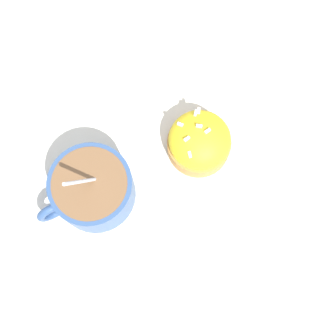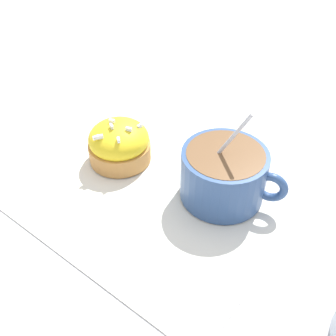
# 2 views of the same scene
# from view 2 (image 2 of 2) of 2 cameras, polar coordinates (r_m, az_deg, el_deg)

# --- Properties ---
(ground_plane) EXTENTS (3.00, 3.00, 0.00)m
(ground_plane) POSITION_cam_2_polar(r_m,az_deg,el_deg) (0.47, -0.47, -1.70)
(ground_plane) COLOR #B2B2B7
(paper_napkin) EXTENTS (0.32, 0.32, 0.00)m
(paper_napkin) POSITION_cam_2_polar(r_m,az_deg,el_deg) (0.47, -0.47, -1.56)
(paper_napkin) COLOR white
(paper_napkin) RESTS_ON ground_plane
(coffee_cup) EXTENTS (0.12, 0.09, 0.11)m
(coffee_cup) POSITION_cam_2_polar(r_m,az_deg,el_deg) (0.43, 8.19, -0.72)
(coffee_cup) COLOR #335184
(coffee_cup) RESTS_ON paper_napkin
(frosted_pastry) EXTENTS (0.08, 0.08, 0.06)m
(frosted_pastry) POSITION_cam_2_polar(r_m,az_deg,el_deg) (0.48, -7.24, 3.46)
(frosted_pastry) COLOR #C18442
(frosted_pastry) RESTS_ON paper_napkin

